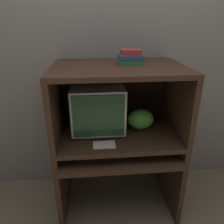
{
  "coord_description": "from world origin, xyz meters",
  "views": [
    {
      "loc": [
        -0.2,
        -1.29,
        1.63
      ],
      "look_at": [
        -0.05,
        0.33,
        0.93
      ],
      "focal_mm": 35.0,
      "sensor_mm": 36.0,
      "label": 1
    }
  ],
  "objects": [
    {
      "name": "desk_base",
      "position": [
        0.0,
        0.28,
        0.41
      ],
      "size": [
        1.01,
        0.71,
        0.64
      ],
      "color": "#382316",
      "rests_on": "ground_plane"
    },
    {
      "name": "paper_card",
      "position": [
        -0.13,
        0.12,
        0.76
      ],
      "size": [
        0.17,
        0.11,
        0.0
      ],
      "color": "beige",
      "rests_on": "desk_monitor_shelf"
    },
    {
      "name": "desk_monitor_shelf",
      "position": [
        0.0,
        0.33,
        0.73
      ],
      "size": [
        1.01,
        0.67,
        0.12
      ],
      "color": "#382316",
      "rests_on": "desk_base"
    },
    {
      "name": "wall_back",
      "position": [
        0.0,
        0.73,
        1.3
      ],
      "size": [
        6.0,
        0.06,
        2.6
      ],
      "color": "gray",
      "rests_on": "ground_plane"
    },
    {
      "name": "mouse",
      "position": [
        0.11,
        0.16,
        0.65
      ],
      "size": [
        0.06,
        0.04,
        0.03
      ],
      "color": "#B7B7B7",
      "rests_on": "desk_base"
    },
    {
      "name": "book_stack",
      "position": [
        0.1,
        0.4,
        1.36
      ],
      "size": [
        0.18,
        0.14,
        0.11
      ],
      "color": "#236638",
      "rests_on": "hutch_upper"
    },
    {
      "name": "keyboard",
      "position": [
        -0.14,
        0.17,
        0.65
      ],
      "size": [
        0.4,
        0.16,
        0.03
      ],
      "color": "black",
      "rests_on": "desk_base"
    },
    {
      "name": "snack_bag",
      "position": [
        0.2,
        0.36,
        0.85
      ],
      "size": [
        0.22,
        0.16,
        0.18
      ],
      "color": "green",
      "rests_on": "desk_monitor_shelf"
    },
    {
      "name": "crt_monitor",
      "position": [
        -0.16,
        0.42,
        0.96
      ],
      "size": [
        0.42,
        0.46,
        0.39
      ],
      "color": "#B2B2B7",
      "rests_on": "desk_monitor_shelf"
    },
    {
      "name": "hutch_upper",
      "position": [
        0.0,
        0.37,
        1.13
      ],
      "size": [
        1.01,
        0.67,
        0.55
      ],
      "color": "#382316",
      "rests_on": "desk_monitor_shelf"
    }
  ]
}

